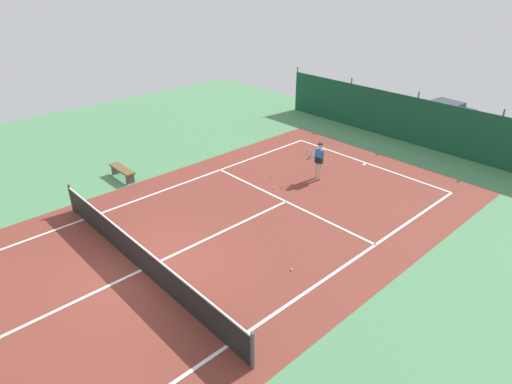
{
  "coord_description": "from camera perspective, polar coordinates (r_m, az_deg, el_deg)",
  "views": [
    {
      "loc": [
        10.3,
        -4.83,
        8.32
      ],
      "look_at": [
        -0.15,
        4.92,
        0.9
      ],
      "focal_mm": 30.88,
      "sensor_mm": 36.0,
      "label": 1
    }
  ],
  "objects": [
    {
      "name": "tennis_player",
      "position": [
        18.98,
        8.18,
        4.33
      ],
      "size": [
        0.68,
        0.78,
        1.64
      ],
      "rotation": [
        0.0,
        0.0,
        3.22
      ],
      "color": "#D8AD8C",
      "rests_on": "ground"
    },
    {
      "name": "tennis_ball_midcourt",
      "position": [
        19.32,
        2.04,
        2.02
      ],
      "size": [
        0.07,
        0.07,
        0.07
      ],
      "primitive_type": "sphere",
      "color": "#CCDB33",
      "rests_on": "ground"
    },
    {
      "name": "parked_car",
      "position": [
        26.48,
        22.86,
        8.87
      ],
      "size": [
        2.31,
        4.35,
        1.68
      ],
      "rotation": [
        0.0,
        0.0,
        3.05
      ],
      "color": "navy",
      "rests_on": "ground"
    },
    {
      "name": "courtside_bench",
      "position": [
        19.91,
        -16.95,
        2.66
      ],
      "size": [
        1.6,
        0.4,
        0.49
      ],
      "color": "brown",
      "rests_on": "ground"
    },
    {
      "name": "back_fence",
      "position": [
        24.73,
        20.11,
        7.72
      ],
      "size": [
        16.3,
        0.98,
        2.7
      ],
      "color": "#14472D",
      "rests_on": "ground"
    },
    {
      "name": "ground_plane",
      "position": [
        14.1,
        -14.58,
        -9.78
      ],
      "size": [
        36.0,
        36.0,
        0.0
      ],
      "primitive_type": "plane",
      "color": "#4C8456"
    },
    {
      "name": "tennis_ball_by_sideline",
      "position": [
        13.67,
        4.64,
        -9.99
      ],
      "size": [
        0.07,
        0.07,
        0.07
      ],
      "primitive_type": "sphere",
      "color": "#CCDB33",
      "rests_on": "ground"
    },
    {
      "name": "tennis_net",
      "position": [
        13.8,
        -14.83,
        -8.09
      ],
      "size": [
        10.12,
        0.1,
        1.1
      ],
      "color": "black",
      "rests_on": "ground"
    },
    {
      "name": "tennis_ball_near_player",
      "position": [
        18.32,
        2.27,
        0.52
      ],
      "size": [
        0.07,
        0.07,
        0.07
      ],
      "primitive_type": "sphere",
      "color": "#CCDB33",
      "rests_on": "ground"
    },
    {
      "name": "court_surface",
      "position": [
        14.1,
        -14.58,
        -9.77
      ],
      "size": [
        11.02,
        26.6,
        0.01
      ],
      "color": "brown",
      "rests_on": "ground"
    }
  ]
}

